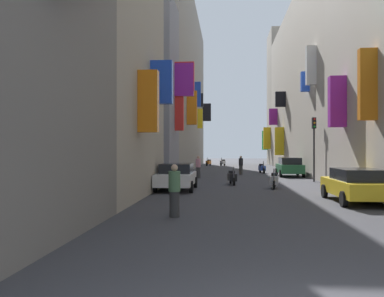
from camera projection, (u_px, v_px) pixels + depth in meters
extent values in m
plane|color=#38383D|center=(242.00, 176.00, 33.84)|extent=(140.00, 140.00, 0.00)
cube|color=orange|center=(148.00, 102.00, 16.79)|extent=(0.83, 0.48, 2.58)
cube|color=blue|center=(162.00, 83.00, 19.57)|extent=(1.06, 0.52, 2.09)
cube|color=gray|center=(133.00, 91.00, 28.80)|extent=(6.00, 5.16, 12.77)
cube|color=red|center=(179.00, 109.00, 28.76)|extent=(0.61, 0.41, 3.08)
cube|color=purple|center=(184.00, 80.00, 28.60)|extent=(1.34, 0.38, 2.33)
cube|color=red|center=(185.00, 77.00, 28.69)|extent=(1.38, 0.52, 2.11)
cube|color=gray|center=(170.00, 87.00, 47.91)|extent=(6.00, 33.20, 19.42)
cube|color=yellow|center=(200.00, 119.00, 51.21)|extent=(0.64, 0.37, 2.50)
cube|color=black|center=(201.00, 100.00, 51.71)|extent=(0.69, 0.41, 1.72)
cube|color=blue|center=(195.00, 94.00, 40.62)|extent=(1.08, 0.49, 2.47)
cube|color=black|center=(207.00, 112.00, 61.74)|extent=(1.29, 0.53, 2.67)
cube|color=orange|center=(192.00, 108.00, 37.37)|extent=(0.92, 0.57, 3.13)
cube|color=purple|center=(337.00, 102.00, 21.55)|extent=(0.85, 0.58, 2.72)
cube|color=orange|center=(367.00, 84.00, 17.11)|extent=(0.72, 0.39, 3.04)
cube|color=#B2A899|center=(318.00, 89.00, 41.09)|extent=(6.00, 30.77, 16.77)
cube|color=purple|center=(273.00, 117.00, 50.27)|extent=(1.03, 0.37, 2.03)
cube|color=blue|center=(305.00, 82.00, 30.92)|extent=(0.63, 0.45, 1.51)
cube|color=yellow|center=(279.00, 141.00, 44.60)|extent=(1.00, 0.39, 3.09)
cube|color=white|center=(311.00, 65.00, 28.66)|extent=(0.68, 0.51, 2.76)
cube|color=black|center=(280.00, 99.00, 43.43)|extent=(1.07, 0.55, 1.63)
cube|color=#9E9384|center=(290.00, 98.00, 59.76)|extent=(6.00, 6.68, 19.62)
cube|color=yellow|center=(267.00, 138.00, 58.11)|extent=(1.01, 0.57, 3.12)
cube|color=green|center=(265.00, 140.00, 62.08)|extent=(0.86, 0.52, 2.91)
cube|color=white|center=(176.00, 179.00, 21.65)|extent=(1.85, 4.29, 0.61)
cube|color=black|center=(177.00, 168.00, 21.86)|extent=(1.62, 2.40, 0.50)
cylinder|color=black|center=(191.00, 187.00, 20.15)|extent=(0.18, 0.60, 0.60)
cylinder|color=black|center=(155.00, 187.00, 20.31)|extent=(0.18, 0.60, 0.60)
cylinder|color=black|center=(195.00, 182.00, 22.98)|extent=(0.18, 0.60, 0.60)
cylinder|color=black|center=(164.00, 182.00, 23.14)|extent=(0.18, 0.60, 0.60)
cube|color=gold|center=(356.00, 187.00, 16.53)|extent=(1.84, 4.50, 0.61)
cube|color=black|center=(358.00, 175.00, 16.31)|extent=(1.62, 2.52, 0.47)
cylinder|color=black|center=(324.00, 191.00, 18.09)|extent=(0.18, 0.60, 0.60)
cylinder|color=black|center=(367.00, 191.00, 17.93)|extent=(0.18, 0.60, 0.60)
cylinder|color=black|center=(344.00, 199.00, 15.13)|extent=(0.18, 0.60, 0.60)
cube|color=#236638|center=(289.00, 168.00, 32.85)|extent=(1.78, 3.97, 0.68)
cube|color=black|center=(290.00, 161.00, 32.66)|extent=(1.56, 2.22, 0.55)
cylinder|color=black|center=(276.00, 172.00, 34.23)|extent=(0.18, 0.60, 0.60)
cylinder|color=black|center=(298.00, 172.00, 34.08)|extent=(0.18, 0.60, 0.60)
cylinder|color=black|center=(281.00, 174.00, 31.62)|extent=(0.18, 0.60, 0.60)
cylinder|color=black|center=(304.00, 174.00, 31.47)|extent=(0.18, 0.60, 0.60)
cube|color=black|center=(232.00, 177.00, 24.94)|extent=(0.59, 1.26, 0.45)
cube|color=black|center=(232.00, 172.00, 25.17)|extent=(0.39, 0.60, 0.16)
cylinder|color=#4C4C51|center=(234.00, 172.00, 24.34)|extent=(0.09, 0.28, 0.68)
cylinder|color=black|center=(234.00, 182.00, 24.18)|extent=(0.16, 0.49, 0.48)
cylinder|color=black|center=(231.00, 180.00, 25.70)|extent=(0.16, 0.49, 0.48)
cube|color=silver|center=(223.00, 162.00, 55.09)|extent=(0.78, 1.14, 0.45)
cube|color=black|center=(223.00, 160.00, 55.27)|extent=(0.50, 0.64, 0.16)
cylinder|color=#4C4C51|center=(221.00, 160.00, 54.61)|extent=(0.15, 0.28, 0.68)
cylinder|color=black|center=(221.00, 164.00, 54.49)|extent=(0.26, 0.48, 0.48)
cylinder|color=black|center=(224.00, 164.00, 55.68)|extent=(0.26, 0.48, 0.48)
cube|color=#2D4CAD|center=(262.00, 168.00, 37.47)|extent=(0.61, 1.20, 0.45)
cube|color=black|center=(262.00, 165.00, 37.68)|extent=(0.40, 0.60, 0.16)
cylinder|color=#4C4C51|center=(264.00, 165.00, 36.90)|extent=(0.10, 0.28, 0.68)
cylinder|color=black|center=(264.00, 171.00, 36.75)|extent=(0.17, 0.49, 0.48)
cylinder|color=black|center=(260.00, 170.00, 38.18)|extent=(0.17, 0.49, 0.48)
cube|color=orange|center=(208.00, 162.00, 54.82)|extent=(0.74, 1.13, 0.45)
cube|color=black|center=(209.00, 160.00, 55.01)|extent=(0.48, 0.63, 0.16)
cylinder|color=#4C4C51|center=(207.00, 160.00, 54.34)|extent=(0.14, 0.28, 0.68)
cylinder|color=black|center=(207.00, 164.00, 54.22)|extent=(0.24, 0.49, 0.48)
cylinder|color=black|center=(210.00, 164.00, 55.43)|extent=(0.24, 0.49, 0.48)
cube|color=#ADADB2|center=(274.00, 180.00, 22.56)|extent=(0.60, 1.19, 0.45)
cube|color=black|center=(274.00, 174.00, 22.77)|extent=(0.40, 0.60, 0.16)
cylinder|color=#4C4C51|center=(274.00, 175.00, 22.01)|extent=(0.10, 0.28, 0.68)
cylinder|color=black|center=(274.00, 185.00, 21.87)|extent=(0.17, 0.49, 0.48)
cylinder|color=black|center=(275.00, 183.00, 23.25)|extent=(0.17, 0.49, 0.48)
cylinder|color=#393939|center=(241.00, 170.00, 35.29)|extent=(0.45, 0.45, 0.79)
cylinder|color=black|center=(241.00, 162.00, 35.29)|extent=(0.54, 0.54, 0.63)
sphere|color=tan|center=(241.00, 157.00, 35.29)|extent=(0.21, 0.21, 0.21)
cylinder|color=#373737|center=(198.00, 173.00, 30.85)|extent=(0.44, 0.44, 0.83)
cylinder|color=pink|center=(198.00, 163.00, 30.85)|extent=(0.52, 0.52, 0.65)
sphere|color=tan|center=(198.00, 157.00, 30.85)|extent=(0.22, 0.22, 0.22)
cylinder|color=#2F2F2F|center=(174.00, 204.00, 12.87)|extent=(0.36, 0.36, 0.82)
cylinder|color=#4C724C|center=(174.00, 181.00, 12.87)|extent=(0.43, 0.43, 0.65)
sphere|color=tan|center=(174.00, 168.00, 12.88)|extent=(0.22, 0.22, 0.22)
cylinder|color=#2D2D2D|center=(314.00, 155.00, 27.18)|extent=(0.12, 0.12, 3.60)
cube|color=black|center=(314.00, 123.00, 27.19)|extent=(0.26, 0.26, 0.75)
sphere|color=red|center=(314.00, 119.00, 27.05)|extent=(0.14, 0.14, 0.14)
sphere|color=orange|center=(314.00, 123.00, 27.05)|extent=(0.14, 0.14, 0.14)
sphere|color=green|center=(314.00, 127.00, 27.05)|extent=(0.14, 0.14, 0.14)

